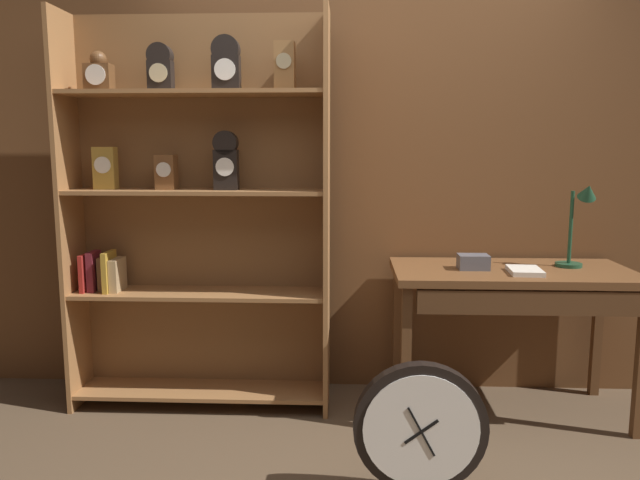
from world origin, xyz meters
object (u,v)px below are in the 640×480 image
at_px(workbench, 513,288).
at_px(open_repair_manual, 525,271).
at_px(desk_lamp, 580,219).
at_px(round_clock_large, 420,431).
at_px(toolbox_small, 473,262).
at_px(bookshelf, 195,210).

height_order(workbench, open_repair_manual, open_repair_manual).
relative_size(desk_lamp, open_repair_manual, 2.15).
distance_m(desk_lamp, round_clock_large, 1.53).
xyz_separation_m(workbench, toolbox_small, (-0.21, 0.00, 0.14)).
bearing_deg(workbench, round_clock_large, -124.03).
bearing_deg(desk_lamp, open_repair_manual, -152.92).
bearing_deg(open_repair_manual, bookshelf, 178.12).
xyz_separation_m(toolbox_small, round_clock_large, (-0.37, -0.86, -0.55)).
height_order(workbench, desk_lamp, desk_lamp).
xyz_separation_m(workbench, desk_lamp, (0.36, 0.07, 0.36)).
height_order(open_repair_manual, round_clock_large, open_repair_manual).
relative_size(desk_lamp, toolbox_small, 2.95).
bearing_deg(bookshelf, round_clock_large, -39.40).
bearing_deg(desk_lamp, toolbox_small, -173.06).
bearing_deg(open_repair_manual, workbench, 114.62).
bearing_deg(toolbox_small, workbench, -1.34).
xyz_separation_m(bookshelf, toolbox_small, (1.52, -0.08, -0.26)).
distance_m(workbench, round_clock_large, 1.12).
xyz_separation_m(bookshelf, open_repair_manual, (1.76, -0.17, -0.29)).
xyz_separation_m(bookshelf, round_clock_large, (1.15, -0.94, -0.81)).
height_order(bookshelf, toolbox_small, bookshelf).
distance_m(toolbox_small, open_repair_manual, 0.27).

